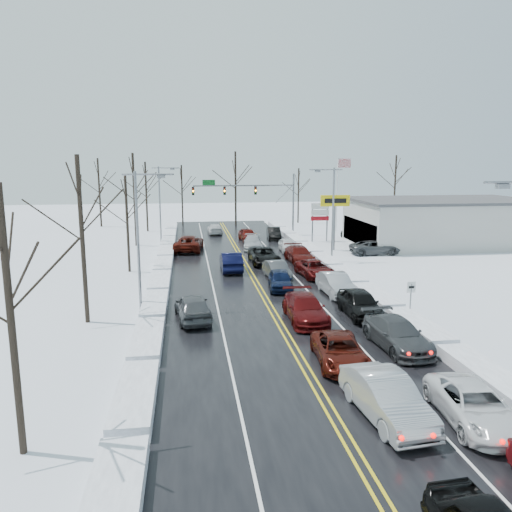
{
  "coord_description": "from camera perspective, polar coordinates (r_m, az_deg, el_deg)",
  "views": [
    {
      "loc": [
        -5.37,
        -36.12,
        9.64
      ],
      "look_at": [
        -0.23,
        0.78,
        2.5
      ],
      "focal_mm": 35.0,
      "sensor_mm": 36.0,
      "label": 1
    }
  ],
  "objects": [
    {
      "name": "ground",
      "position": [
        37.76,
        0.5,
        -3.94
      ],
      "size": [
        160.0,
        160.0,
        0.0
      ],
      "primitive_type": "plane",
      "color": "silver",
      "rests_on": "ground"
    },
    {
      "name": "road_surface",
      "position": [
        39.68,
        0.08,
        -3.2
      ],
      "size": [
        14.0,
        84.0,
        0.01
      ],
      "primitive_type": "cube",
      "color": "black",
      "rests_on": "ground"
    },
    {
      "name": "snow_bank_left",
      "position": [
        39.38,
        -10.96,
        -3.52
      ],
      "size": [
        1.57,
        72.0,
        0.62
      ],
      "primitive_type": "cube",
      "color": "white",
      "rests_on": "ground"
    },
    {
      "name": "snow_bank_right",
      "position": [
        41.4,
        10.57,
        -2.8
      ],
      "size": [
        1.57,
        72.0,
        0.62
      ],
      "primitive_type": "cube",
      "color": "white",
      "rests_on": "ground"
    },
    {
      "name": "traffic_signal_mast",
      "position": [
        64.84,
        -0.1,
        7.17
      ],
      "size": [
        13.28,
        0.39,
        8.0
      ],
      "color": "slate",
      "rests_on": "ground"
    },
    {
      "name": "tires_plus_sign",
      "position": [
        54.67,
        9.02,
        5.84
      ],
      "size": [
        3.2,
        0.34,
        6.0
      ],
      "color": "slate",
      "rests_on": "ground"
    },
    {
      "name": "used_vehicles_sign",
      "position": [
        60.57,
        7.32,
        4.77
      ],
      "size": [
        2.2,
        0.22,
        4.65
      ],
      "color": "slate",
      "rests_on": "ground"
    },
    {
      "name": "speed_limit_sign",
      "position": [
        32.23,
        17.29,
        -4.04
      ],
      "size": [
        0.55,
        0.09,
        2.35
      ],
      "color": "slate",
      "rests_on": "ground"
    },
    {
      "name": "flagpole",
      "position": [
        69.33,
        9.4,
        7.63
      ],
      "size": [
        1.87,
        1.2,
        10.0
      ],
      "color": "silver",
      "rests_on": "ground"
    },
    {
      "name": "dealership_building",
      "position": [
        61.95,
        20.44,
        3.69
      ],
      "size": [
        20.4,
        12.4,
        5.3
      ],
      "color": "#AFAFAA",
      "rests_on": "ground"
    },
    {
      "name": "streetlight_ne",
      "position": [
        48.29,
        8.58,
        5.58
      ],
      "size": [
        3.2,
        0.25,
        9.0
      ],
      "color": "slate",
      "rests_on": "ground"
    },
    {
      "name": "streetlight_sw",
      "position": [
        32.54,
        -13.04,
        2.92
      ],
      "size": [
        3.2,
        0.25,
        9.0
      ],
      "color": "slate",
      "rests_on": "ground"
    },
    {
      "name": "streetlight_nw",
      "position": [
        60.34,
        -10.77,
        6.54
      ],
      "size": [
        3.2,
        0.25,
        9.0
      ],
      "color": "slate",
      "rests_on": "ground"
    },
    {
      "name": "tree_left_a",
      "position": [
        17.4,
        -26.66,
        -1.43
      ],
      "size": [
        3.6,
        3.6,
        9.0
      ],
      "color": "#2D231C",
      "rests_on": "ground"
    },
    {
      "name": "tree_left_b",
      "position": [
        30.85,
        -19.45,
        5.3
      ],
      "size": [
        4.0,
        4.0,
        10.0
      ],
      "color": "#2D231C",
      "rests_on": "ground"
    },
    {
      "name": "tree_left_c",
      "position": [
        44.57,
        -14.59,
        5.74
      ],
      "size": [
        3.4,
        3.4,
        8.5
      ],
      "color": "#2D231C",
      "rests_on": "ground"
    },
    {
      "name": "tree_left_d",
      "position": [
        58.45,
        -13.8,
        8.28
      ],
      "size": [
        4.2,
        4.2,
        10.5
      ],
      "color": "#2D231C",
      "rests_on": "ground"
    },
    {
      "name": "tree_left_e",
      "position": [
        70.39,
        -12.48,
        8.15
      ],
      "size": [
        3.8,
        3.8,
        9.5
      ],
      "color": "#2D231C",
      "rests_on": "ground"
    },
    {
      "name": "tree_far_a",
      "position": [
        77.2,
        -17.54,
        8.38
      ],
      "size": [
        4.0,
        4.0,
        10.0
      ],
      "color": "#2D231C",
      "rests_on": "ground"
    },
    {
      "name": "tree_far_b",
      "position": [
        77.19,
        -8.48,
        8.24
      ],
      "size": [
        3.6,
        3.6,
        9.0
      ],
      "color": "#2D231C",
      "rests_on": "ground"
    },
    {
      "name": "tree_far_c",
      "position": [
        75.5,
        -2.36,
        9.35
      ],
      "size": [
        4.4,
        4.4,
        11.0
      ],
      "color": "#2D231C",
      "rests_on": "ground"
    },
    {
      "name": "tree_far_d",
      "position": [
        78.65,
        4.88,
        8.11
      ],
      "size": [
        3.4,
        3.4,
        8.5
      ],
      "color": "#2D231C",
      "rests_on": "ground"
    },
    {
      "name": "tree_far_e",
      "position": [
        84.06,
        15.65,
        8.88
      ],
      "size": [
        4.2,
        4.2,
        10.5
      ],
      "color": "#2D231C",
      "rests_on": "ground"
    },
    {
      "name": "queued_car_1",
      "position": [
        20.57,
        14.56,
        -17.47
      ],
      "size": [
        2.25,
        5.24,
        1.68
      ],
      "primitive_type": "imported",
      "rotation": [
        0.0,
        0.0,
        0.1
      ],
      "color": "#A9ACB1",
      "rests_on": "ground"
    },
    {
      "name": "queued_car_2",
      "position": [
        24.92,
        9.52,
        -12.07
      ],
      "size": [
        2.63,
        5.02,
        1.35
      ],
      "primitive_type": "imported",
      "rotation": [
        0.0,
        0.0,
        -0.08
      ],
      "color": "#440F09",
      "rests_on": "ground"
    },
    {
      "name": "queued_car_3",
      "position": [
        30.92,
        5.6,
        -7.37
      ],
      "size": [
        2.3,
        5.45,
        1.57
      ],
      "primitive_type": "imported",
      "rotation": [
        0.0,
        0.0,
        -0.02
      ],
      "color": "#49090A",
      "rests_on": "ground"
    },
    {
      "name": "queued_car_4",
      "position": [
        38.14,
        2.79,
        -3.8
      ],
      "size": [
        2.23,
        4.52,
        1.48
      ],
      "primitive_type": "imported",
      "rotation": [
        0.0,
        0.0,
        -0.11
      ],
      "color": "black",
      "rests_on": "ground"
    },
    {
      "name": "queued_car_5",
      "position": [
        41.43,
        2.4,
        -2.62
      ],
      "size": [
        1.92,
        4.52,
        1.45
      ],
      "primitive_type": "imported",
      "rotation": [
        0.0,
        0.0,
        0.09
      ],
      "color": "#3F4244",
      "rests_on": "ground"
    },
    {
      "name": "queued_car_6",
      "position": [
        47.42,
        0.93,
        -0.88
      ],
      "size": [
        2.57,
        5.55,
        1.54
      ],
      "primitive_type": "imported",
      "rotation": [
        0.0,
        0.0,
        0.0
      ],
      "color": "black",
      "rests_on": "ground"
    },
    {
      "name": "queued_car_7",
      "position": [
        55.45,
        -0.38,
        0.84
      ],
      "size": [
        2.59,
        5.12,
        1.42
      ],
      "primitive_type": "imported",
      "rotation": [
        0.0,
        0.0,
        -0.12
      ],
      "color": "#AFB2B7",
      "rests_on": "ground"
    },
    {
      "name": "queued_car_8",
      "position": [
        60.99,
        -0.97,
        1.75
      ],
      "size": [
        2.17,
        4.6,
        1.52
      ],
      "primitive_type": "imported",
      "rotation": [
        0.0,
        0.0,
        0.09
      ],
      "color": "#530F0B",
      "rests_on": "ground"
    },
    {
      "name": "queued_car_10",
      "position": [
        21.29,
        23.56,
        -17.04
      ],
      "size": [
        2.76,
        5.18,
        1.39
      ],
      "primitive_type": "imported",
      "rotation": [
        0.0,
        0.0,
        -0.09
      ],
      "color": "white",
      "rests_on": "ground"
    },
    {
      "name": "queued_car_11",
      "position": [
        27.53,
        15.72,
        -10.08
      ],
      "size": [
        2.49,
        5.41,
        1.53
      ],
      "primitive_type": "imported",
      "rotation": [
        0.0,
        0.0,
        0.07
      ],
      "color": "#393B3E",
      "rests_on": "ground"
    },
    {
      "name": "queued_car_12",
      "position": [
        32.35,
        11.77,
        -6.72
      ],
      "size": [
        2.02,
        4.92,
        1.67
      ],
      "primitive_type": "imported",
      "rotation": [
        0.0,
        0.0,
        -0.01
      ],
      "color": "black",
      "rests_on": "ground"
    },
    {
      "name": "queued_car_13",
      "position": [
        36.96,
        9.08,
        -4.41
      ],
      "size": [
        1.84,
        4.89,
        1.6
      ],
      "primitive_type": "imported",
      "rotation": [
        0.0,
        0.0,
        0.03
      ],
      "color": "#A0A2A8",
      "rests_on": "ground"
    },
    {
      "name": "queued_car_14",
      "position": [
        42.38,
        6.7,
        -2.38
      ],
      "size": [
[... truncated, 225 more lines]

